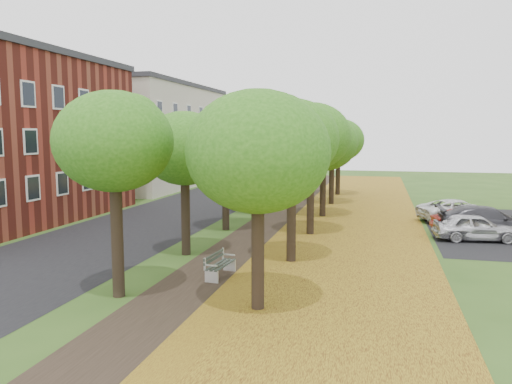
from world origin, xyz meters
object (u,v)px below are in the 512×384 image
Objects in this scene: bench at (219,265)px; car_silver at (475,227)px; car_red at (469,222)px; car_grey at (488,221)px; car_white at (459,211)px.

car_silver reaches higher than bench.
car_red is 0.99m from car_grey.
car_grey is (0.93, -0.33, 0.14)m from car_red.
car_silver is 5.58m from car_white.
car_silver is 0.82× the size of car_white.
bench is 0.50× the size of car_red.
car_grey is at bearing -36.07° from car_silver.
car_white reaches higher than bench.
car_red is at bearing -38.11° from bench.
car_red is at bearing 158.75° from car_white.
bench is 15.48m from car_red.
car_grey is 4.04m from car_white.
car_silver is at bearing 167.04° from car_red.
car_silver is at bearing -43.64° from bench.
car_silver is 1.07× the size of car_red.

